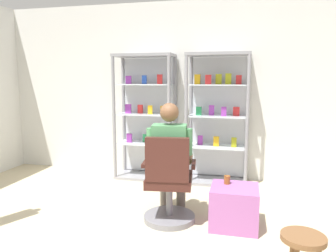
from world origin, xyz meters
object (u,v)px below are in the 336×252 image
at_px(display_cabinet_right, 218,118).
at_px(tea_glass, 227,180).
at_px(office_chair, 169,187).
at_px(storage_crate, 234,207).
at_px(display_cabinet_left, 146,116).
at_px(wooden_stool, 303,246).
at_px(seated_shopkeeper, 170,155).

bearing_deg(display_cabinet_right, tea_glass, -80.49).
relative_size(display_cabinet_right, tea_glass, 21.38).
relative_size(office_chair, storage_crate, 1.97).
bearing_deg(office_chair, storage_crate, 5.86).
xyz_separation_m(display_cabinet_left, wooden_stool, (1.94, -2.41, -0.63)).
relative_size(display_cabinet_left, display_cabinet_right, 1.00).
relative_size(office_chair, tea_glass, 10.80).
bearing_deg(wooden_stool, display_cabinet_left, 128.85).
bearing_deg(display_cabinet_left, wooden_stool, -51.15).
xyz_separation_m(display_cabinet_right, wooden_stool, (0.84, -2.41, -0.63)).
bearing_deg(seated_shopkeeper, tea_glass, -0.46).
distance_m(seated_shopkeeper, wooden_stool, 1.64).
height_order(display_cabinet_left, seated_shopkeeper, display_cabinet_left).
bearing_deg(office_chair, wooden_stool, -35.44).
bearing_deg(office_chair, tea_glass, 14.65).
bearing_deg(storage_crate, office_chair, -174.14).
height_order(display_cabinet_right, storage_crate, display_cabinet_right).
distance_m(tea_glass, wooden_stool, 1.19).
bearing_deg(display_cabinet_right, office_chair, -103.33).
distance_m(display_cabinet_left, office_chair, 1.81).
relative_size(office_chair, wooden_stool, 2.29).
relative_size(tea_glass, wooden_stool, 0.21).
height_order(office_chair, storage_crate, office_chair).
relative_size(storage_crate, wooden_stool, 1.16).
distance_m(office_chair, seated_shopkeeper, 0.36).
height_order(display_cabinet_right, wooden_stool, display_cabinet_right).
bearing_deg(display_cabinet_left, tea_glass, -46.24).
distance_m(storage_crate, tea_glass, 0.29).
distance_m(seated_shopkeeper, tea_glass, 0.67).
bearing_deg(wooden_stool, office_chair, 144.56).
bearing_deg(seated_shopkeeper, display_cabinet_right, 74.37).
height_order(display_cabinet_right, office_chair, display_cabinet_right).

